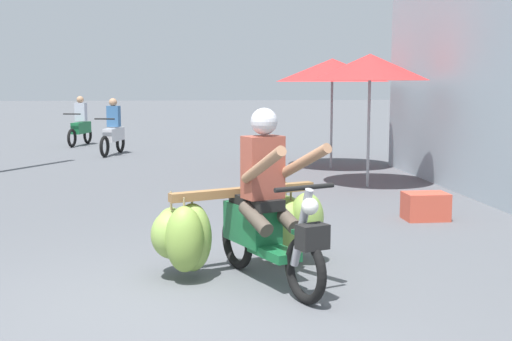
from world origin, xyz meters
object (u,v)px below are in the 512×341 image
(market_umbrella_near_shop, at_px, (370,67))
(produce_crate, at_px, (426,206))
(market_umbrella_further_along, at_px, (332,70))
(motorbike_main_loaded, at_px, (248,223))
(motorbike_distant_ahead_left, at_px, (114,132))
(motorbike_distant_ahead_right, at_px, (81,125))

(market_umbrella_near_shop, height_order, produce_crate, market_umbrella_near_shop)
(market_umbrella_near_shop, xyz_separation_m, market_umbrella_further_along, (-0.07, 2.52, -0.01))
(motorbike_main_loaded, distance_m, motorbike_distant_ahead_left, 11.03)
(produce_crate, bearing_deg, motorbike_distant_ahead_left, 119.46)
(market_umbrella_near_shop, bearing_deg, produce_crate, -90.56)
(motorbike_main_loaded, bearing_deg, motorbike_distant_ahead_right, 104.35)
(motorbike_distant_ahead_right, height_order, market_umbrella_near_shop, market_umbrella_near_shop)
(motorbike_distant_ahead_left, xyz_separation_m, market_umbrella_near_shop, (4.87, -5.72, 1.48))
(motorbike_main_loaded, xyz_separation_m, motorbike_distant_ahead_right, (-3.42, 13.39, 0.08))
(market_umbrella_near_shop, bearing_deg, motorbike_distant_ahead_left, 130.39)
(motorbike_distant_ahead_right, distance_m, produce_crate, 12.69)
(motorbike_distant_ahead_right, height_order, market_umbrella_further_along, market_umbrella_further_along)
(motorbike_distant_ahead_right, bearing_deg, market_umbrella_near_shop, -54.06)
(motorbike_main_loaded, bearing_deg, produce_crate, 40.72)
(produce_crate, bearing_deg, motorbike_distant_ahead_right, 118.27)
(motorbike_main_loaded, height_order, motorbike_distant_ahead_left, motorbike_main_loaded)
(market_umbrella_further_along, bearing_deg, market_umbrella_near_shop, -88.35)
(market_umbrella_near_shop, xyz_separation_m, produce_crate, (-0.03, -2.85, -1.87))
(market_umbrella_further_along, bearing_deg, motorbike_distant_ahead_right, 135.79)
(motorbike_main_loaded, relative_size, market_umbrella_near_shop, 0.89)
(market_umbrella_further_along, bearing_deg, produce_crate, -89.52)
(market_umbrella_near_shop, bearing_deg, motorbike_distant_ahead_right, 125.94)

